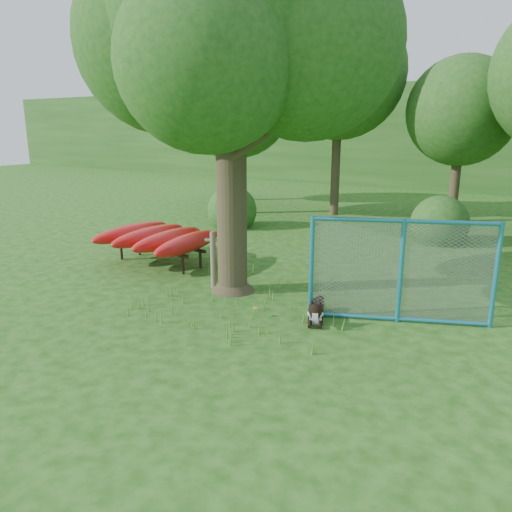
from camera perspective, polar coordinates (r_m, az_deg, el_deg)
The scene contains 14 objects.
ground at distance 9.76m, azimuth -4.90°, elevation -7.02°, with size 80.00×80.00×0.00m, color #1A4C0F.
oak_tree at distance 10.91m, azimuth -3.11°, elevation 24.50°, with size 6.63×5.82×8.20m.
wooden_post at distance 11.29m, azimuth -4.92°, elevation -0.27°, with size 0.35×0.21×1.32m.
kayak_rack at distance 13.49m, azimuth -11.07°, elevation 2.10°, with size 3.01×2.89×0.95m.
husky_dog at distance 9.59m, azimuth 6.88°, elevation -6.30°, with size 0.66×1.14×0.53m.
fence_section at distance 9.59m, azimuth 16.22°, elevation -1.70°, with size 3.14×1.43×3.30m.
wildflower_clump at distance 9.69m, azimuth -0.08°, elevation -6.04°, with size 0.10×0.10×0.21m.
bg_tree_a at distance 21.00m, azimuth -2.15°, elevation 17.07°, with size 4.40×4.40×6.70m.
bg_tree_b at distance 21.06m, azimuth 9.51°, elevation 19.96°, with size 5.20×5.20×8.22m.
bg_tree_c at distance 20.52m, azimuth 22.47°, elevation 15.02°, with size 4.00×4.00×6.12m.
bg_tree_f at distance 24.87m, azimuth -2.84°, elevation 14.95°, with size 3.60×3.60×5.55m.
shrub_left at distance 18.43m, azimuth -2.73°, elevation 3.39°, with size 1.80×1.80×1.80m, color #204E19.
shrub_mid at distance 16.89m, azimuth 20.07°, elevation 1.46°, with size 1.80×1.80×1.80m, color #204E19.
wooded_hillside at distance 35.55m, azimuth 24.82°, elevation 12.39°, with size 80.00×12.00×6.00m, color #204E19.
Camera 1 is at (5.66, -7.09, 3.60)m, focal length 35.00 mm.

